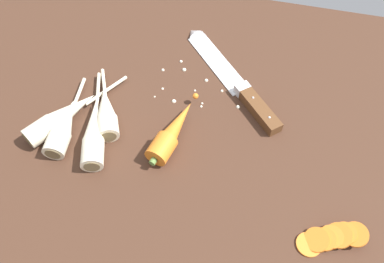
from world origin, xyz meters
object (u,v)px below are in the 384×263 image
Objects in this scene: parsnip_mid_right at (64,126)px; parsnip_back at (94,131)px; carrot_slice_stack at (331,238)px; parsnip_mid_left at (106,112)px; whole_carrot at (172,132)px; chefs_knife at (227,73)px; parsnip_front at (62,117)px.

parsnip_mid_right and parsnip_back have the same top height.
parsnip_mid_left is at bearing 161.95° from carrot_slice_stack.
whole_carrot is 14.57cm from parsnip_back.
chefs_knife is 35.08cm from parsnip_front.
parsnip_mid_left is 4.93cm from parsnip_back.
parsnip_back is (-14.16, -3.40, -0.12)cm from whole_carrot.
whole_carrot reaches higher than parsnip_back.
carrot_slice_stack is at bearing -10.13° from parsnip_mid_right.
parsnip_back is at bearing 168.12° from carrot_slice_stack.
parsnip_mid_right is (-20.20, -3.70, -0.12)cm from whole_carrot.
parsnip_mid_right is (1.29, -2.01, 0.00)cm from parsnip_front.
parsnip_mid_right is 0.86× the size of parsnip_back.
parsnip_mid_left reaches higher than carrot_slice_stack.
whole_carrot is at bearing 10.39° from parsnip_mid_right.
carrot_slice_stack is at bearing -11.88° from parsnip_back.
parsnip_mid_left is 0.77× the size of parsnip_back.
parsnip_mid_left and parsnip_mid_right have the same top height.
parsnip_mid_left reaches higher than chefs_knife.
parsnip_back is 44.62cm from carrot_slice_stack.
whole_carrot is 1.01× the size of parsnip_mid_left.
parsnip_back is 2.16× the size of carrot_slice_stack.
whole_carrot is at bearing -6.31° from parsnip_mid_left.
parsnip_mid_left is at bearing -139.83° from chefs_knife.
whole_carrot reaches higher than carrot_slice_stack.
chefs_knife is 35.30cm from parsnip_mid_right.
parsnip_front is at bearing 166.90° from parsnip_back.
parsnip_back is (-0.40, -4.92, -0.00)cm from parsnip_mid_left.
parsnip_mid_left is 45.51cm from carrot_slice_stack.
chefs_knife is at bearing 40.17° from parsnip_mid_left.
whole_carrot is 1.68× the size of carrot_slice_stack.
chefs_knife is 2.64× the size of carrot_slice_stack.
whole_carrot is 21.55cm from parsnip_front.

